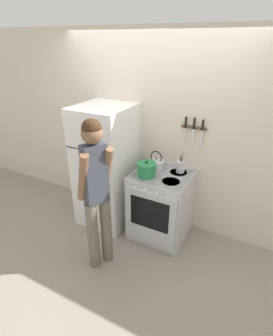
{
  "coord_description": "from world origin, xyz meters",
  "views": [
    {
      "loc": [
        1.34,
        -3.01,
        2.4
      ],
      "look_at": [
        0.02,
        -0.48,
        0.99
      ],
      "focal_mm": 28.0,
      "sensor_mm": 36.0,
      "label": 1
    }
  ],
  "objects": [
    {
      "name": "person",
      "position": [
        -0.11,
        -1.14,
        1.0
      ],
      "size": [
        0.39,
        0.43,
        1.75
      ],
      "rotation": [
        0.0,
        0.0,
        1.1
      ],
      "color": "#6B6051",
      "rests_on": "ground_plane"
    },
    {
      "name": "wall_back",
      "position": [
        0.0,
        0.03,
        1.27
      ],
      "size": [
        10.0,
        0.06,
        2.55
      ],
      "color": "beige",
      "rests_on": "ground_plane"
    },
    {
      "name": "refrigerator",
      "position": [
        -0.51,
        -0.36,
        0.83
      ],
      "size": [
        0.68,
        0.75,
        1.66
      ],
      "color": "white",
      "rests_on": "ground_plane"
    },
    {
      "name": "ground_plane",
      "position": [
        0.0,
        0.0,
        0.0
      ],
      "size": [
        14.0,
        14.0,
        0.0
      ],
      "primitive_type": "plane",
      "color": "gray"
    },
    {
      "name": "dutch_oven_pot",
      "position": [
        0.14,
        -0.46,
        0.99
      ],
      "size": [
        0.28,
        0.24,
        0.19
      ],
      "color": "#237A42",
      "rests_on": "stove_range"
    },
    {
      "name": "utensil_jar",
      "position": [
        0.48,
        -0.19,
        0.99
      ],
      "size": [
        0.1,
        0.1,
        0.28
      ],
      "color": "#B7BABF",
      "rests_on": "stove_range"
    },
    {
      "name": "wall_knife_strip",
      "position": [
        0.55,
        -0.02,
        1.45
      ],
      "size": [
        0.31,
        0.03,
        0.36
      ],
      "color": "brown"
    },
    {
      "name": "tea_kettle",
      "position": [
        0.15,
        -0.2,
        0.97
      ],
      "size": [
        0.26,
        0.2,
        0.22
      ],
      "color": "silver",
      "rests_on": "stove_range"
    },
    {
      "name": "stove_range",
      "position": [
        0.3,
        -0.36,
        0.46
      ],
      "size": [
        0.71,
        0.7,
        0.91
      ],
      "color": "silver",
      "rests_on": "ground_plane"
    }
  ]
}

